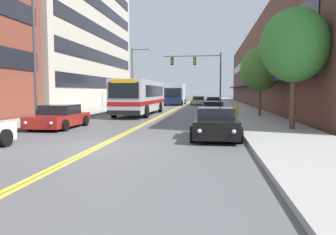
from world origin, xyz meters
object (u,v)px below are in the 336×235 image
box_truck (176,94)px  street_lamp_left_far (135,72)px  car_navy_parked_right_mid (213,103)px  car_beige_moving_lead (199,101)px  street_tree_right_mid (261,69)px  traffic_signal_mast (201,69)px  street_lamp_left_near (39,32)px  city_bus (141,96)px  fire_hydrant (236,111)px  car_charcoal_parked_right_end (213,101)px  car_red_parked_left_mid (59,117)px  car_slate_blue_parked_right_far (213,108)px  street_tree_right_near (294,46)px  car_black_parked_right_foreground (216,124)px

box_truck → street_lamp_left_far: (-3.70, -10.62, 2.70)m
car_navy_parked_right_mid → car_beige_moving_lead: 9.29m
car_navy_parked_right_mid → street_tree_right_mid: 15.38m
traffic_signal_mast → street_lamp_left_near: (-7.87, -22.77, 0.44)m
city_bus → fire_hydrant: size_ratio=12.98×
car_beige_moving_lead → traffic_signal_mast: (0.62, -10.39, 4.14)m
car_beige_moving_lead → box_truck: (-3.46, -0.57, 1.05)m
city_bus → car_charcoal_parked_right_end: size_ratio=2.71×
street_lamp_left_near → street_tree_right_mid: bearing=36.3°
car_red_parked_left_mid → car_slate_blue_parked_right_far: 14.71m
box_truck → car_red_parked_left_mid: bearing=-95.4°
car_charcoal_parked_right_end → traffic_signal_mast: traffic_signal_mast is taller
car_charcoal_parked_right_end → box_truck: box_truck is taller
box_truck → fire_hydrant: size_ratio=8.38×
street_lamp_left_near → street_tree_right_near: bearing=1.0°
street_lamp_left_near → fire_hydrant: (10.95, 7.59, -4.58)m
car_slate_blue_parked_right_far → street_tree_right_near: bearing=-72.7°
car_black_parked_right_foreground → street_lamp_left_far: size_ratio=0.59×
car_black_parked_right_foreground → car_beige_moving_lead: (-2.08, 35.63, -0.03)m
box_truck → car_black_parked_right_foreground: bearing=-81.0°
box_truck → street_tree_right_mid: size_ratio=1.39×
car_beige_moving_lead → fire_hydrant: (3.70, -25.57, 0.01)m
city_bus → car_navy_parked_right_mid: (6.40, 12.44, -1.06)m
car_slate_blue_parked_right_far → street_tree_right_mid: street_tree_right_mid is taller
street_tree_right_near → fire_hydrant: size_ratio=6.74×
car_beige_moving_lead → city_bus: bearing=-101.3°
traffic_signal_mast → car_navy_parked_right_mid: bearing=42.0°
car_red_parked_left_mid → city_bus: bearing=78.8°
city_bus → street_lamp_left_near: street_lamp_left_near is taller
fire_hydrant → city_bus: bearing=152.8°
street_lamp_left_near → street_tree_right_near: 13.17m
box_truck → street_lamp_left_far: street_lamp_left_far is taller
street_lamp_left_far → fire_hydrant: 18.40m
car_charcoal_parked_right_end → street_tree_right_mid: street_tree_right_mid is taller
car_black_parked_right_foreground → car_slate_blue_parked_right_far: car_black_parked_right_foreground is taller
car_navy_parked_right_mid → traffic_signal_mast: traffic_signal_mast is taller
street_tree_right_near → street_tree_right_mid: street_tree_right_near is taller
street_lamp_left_near → street_tree_right_near: size_ratio=1.48×
city_bus → car_black_parked_right_foreground: bearing=-65.8°
car_navy_parked_right_mid → box_truck: (-5.58, 8.47, 1.03)m
car_beige_moving_lead → traffic_signal_mast: size_ratio=0.71×
street_tree_right_mid → street_lamp_left_far: bearing=135.7°
city_bus → street_tree_right_mid: (9.93, -2.20, 2.10)m
street_tree_right_near → city_bus: bearing=131.6°
traffic_signal_mast → fire_hydrant: traffic_signal_mast is taller
car_navy_parked_right_mid → traffic_signal_mast: (-1.50, -1.35, 4.12)m
car_charcoal_parked_right_end → fire_hydrant: bearing=-86.4°
city_bus → traffic_signal_mast: size_ratio=1.66×
car_black_parked_right_foreground → box_truck: size_ratio=0.57×
street_lamp_left_far → street_tree_right_near: street_lamp_left_far is taller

